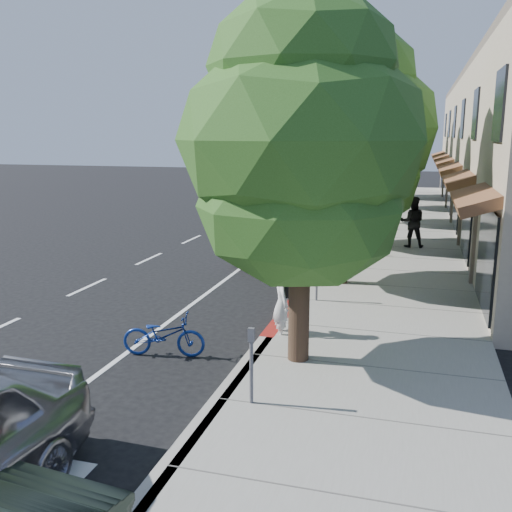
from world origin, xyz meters
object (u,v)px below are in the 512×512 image
(street_tree_4, at_px, (385,128))
(dark_suv_far, at_px, (342,191))
(pedestrian, at_px, (412,222))
(street_tree_0, at_px, (302,146))
(white_pickup, at_px, (354,197))
(street_tree_1, at_px, (345,132))
(street_tree_3, at_px, (377,134))
(bicycle, at_px, (164,335))
(dark_sedan, at_px, (311,219))
(street_tree_2, at_px, (365,145))
(street_tree_5, at_px, (390,138))
(silver_suv, at_px, (284,232))
(cyclist, at_px, (282,303))

(street_tree_4, bearing_deg, dark_suv_far, 146.17)
(pedestrian, bearing_deg, street_tree_0, 75.48)
(dark_suv_far, height_order, pedestrian, pedestrian)
(street_tree_0, distance_m, white_pickup, 22.27)
(street_tree_1, height_order, street_tree_3, street_tree_1)
(street_tree_0, relative_size, bicycle, 4.11)
(street_tree_0, relative_size, dark_sedan, 1.54)
(street_tree_3, height_order, pedestrian, street_tree_3)
(street_tree_2, distance_m, dark_suv_far, 14.27)
(white_pickup, bearing_deg, street_tree_5, 85.12)
(street_tree_0, height_order, silver_suv, street_tree_0)
(street_tree_5, relative_size, cyclist, 4.36)
(dark_suv_far, distance_m, pedestrian, 14.33)
(street_tree_0, bearing_deg, street_tree_2, 90.00)
(cyclist, distance_m, pedestrian, 11.00)
(bicycle, height_order, silver_suv, silver_suv)
(street_tree_2, distance_m, pedestrian, 3.44)
(white_pickup, bearing_deg, dark_sedan, -92.89)
(street_tree_5, bearing_deg, bicycle, -95.11)
(white_pickup, bearing_deg, street_tree_2, -76.99)
(street_tree_2, xyz_separation_m, street_tree_3, (0.00, 6.00, 0.40))
(cyclist, bearing_deg, street_tree_0, 179.77)
(street_tree_4, height_order, silver_suv, street_tree_4)
(bicycle, distance_m, white_pickup, 22.25)
(silver_suv, bearing_deg, bicycle, -95.04)
(street_tree_5, distance_m, dark_sedan, 16.10)
(street_tree_0, distance_m, street_tree_4, 24.01)
(street_tree_5, distance_m, cyclist, 28.83)
(street_tree_1, bearing_deg, street_tree_0, -90.00)
(street_tree_0, xyz_separation_m, white_pickup, (-1.40, 21.98, -3.26))
(bicycle, distance_m, dark_suv_far, 25.92)
(street_tree_5, relative_size, pedestrian, 3.63)
(street_tree_5, height_order, white_pickup, street_tree_5)
(pedestrian, bearing_deg, street_tree_5, -89.61)
(cyclist, height_order, bicycle, cyclist)
(street_tree_3, distance_m, dark_sedan, 5.65)
(cyclist, height_order, white_pickup, white_pickup)
(street_tree_1, xyz_separation_m, cyclist, (-0.65, -4.63, -3.62))
(street_tree_4, xyz_separation_m, street_tree_5, (-0.00, 6.00, -0.62))
(cyclist, bearing_deg, street_tree_4, -27.22)
(bicycle, distance_m, pedestrian, 13.13)
(street_tree_4, relative_size, dark_sedan, 1.68)
(pedestrian, bearing_deg, white_pickup, -77.27)
(bicycle, bearing_deg, street_tree_3, -18.52)
(street_tree_4, bearing_deg, silver_suv, -100.47)
(white_pickup, bearing_deg, cyclist, -82.89)
(street_tree_1, relative_size, street_tree_2, 1.10)
(dark_suv_far, bearing_deg, street_tree_0, -87.26)
(street_tree_0, xyz_separation_m, cyclist, (-0.65, 1.37, -3.37))
(street_tree_1, height_order, white_pickup, street_tree_1)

